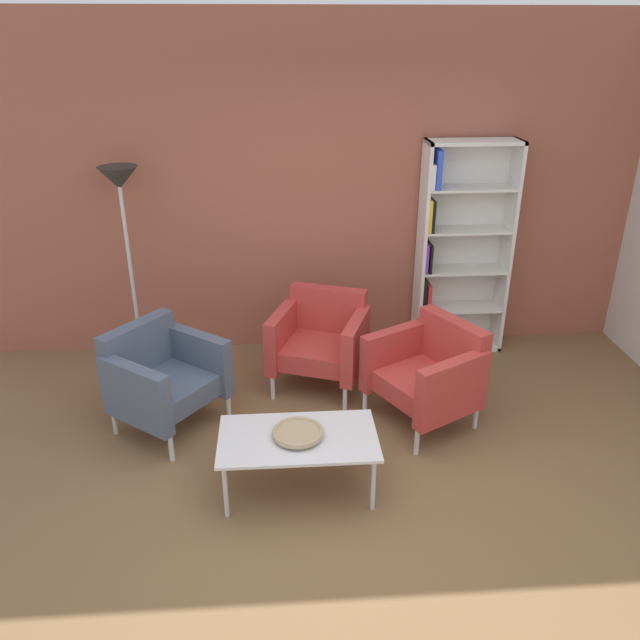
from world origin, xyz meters
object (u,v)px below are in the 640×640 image
at_px(decorative_bowl, 298,432).
at_px(coffee_table_low, 298,441).
at_px(armchair_spare_guest, 162,376).
at_px(floor_lamp_torchiere, 122,203).
at_px(armchair_near_window, 321,339).
at_px(bookshelf_tall, 457,250).
at_px(armchair_by_bookshelf, 429,371).

bearing_deg(decorative_bowl, coffee_table_low, 0.00).
xyz_separation_m(decorative_bowl, armchair_spare_guest, (-0.96, 0.81, -0.02)).
distance_m(decorative_bowl, floor_lamp_torchiere, 2.50).
xyz_separation_m(coffee_table_low, floor_lamp_torchiere, (-1.34, 1.85, 1.08)).
bearing_deg(armchair_near_window, decorative_bowl, -79.78).
bearing_deg(decorative_bowl, floor_lamp_torchiere, 125.93).
height_order(armchair_near_window, armchair_spare_guest, same).
distance_m(bookshelf_tall, armchair_spare_guest, 2.77).
xyz_separation_m(armchair_spare_guest, floor_lamp_torchiere, (-0.38, 1.04, 1.03)).
xyz_separation_m(armchair_near_window, armchair_by_bookshelf, (0.76, -0.60, 0.00)).
bearing_deg(bookshelf_tall, coffee_table_low, -127.36).
relative_size(coffee_table_low, armchair_spare_guest, 1.05).
height_order(coffee_table_low, armchair_by_bookshelf, armchair_by_bookshelf).
bearing_deg(armchair_spare_guest, decorative_bowl, -92.48).
xyz_separation_m(decorative_bowl, armchair_near_window, (0.24, 1.34, -0.02)).
distance_m(armchair_by_bookshelf, floor_lamp_torchiere, 2.79).
distance_m(coffee_table_low, armchair_by_bookshelf, 1.25).
bearing_deg(armchair_spare_guest, armchair_by_bookshelf, -54.50).
height_order(bookshelf_tall, armchair_by_bookshelf, bookshelf_tall).
relative_size(armchair_spare_guest, floor_lamp_torchiere, 0.55).
distance_m(coffee_table_low, armchair_spare_guest, 1.26).
relative_size(decorative_bowl, armchair_near_window, 0.36).
bearing_deg(armchair_near_window, floor_lamp_torchiere, -177.47).
bearing_deg(armchair_near_window, bookshelf_tall, 46.86).
bearing_deg(armchair_near_window, armchair_spare_guest, -135.88).
bearing_deg(bookshelf_tall, armchair_spare_guest, -154.91).
xyz_separation_m(decorative_bowl, armchair_by_bookshelf, (1.00, 0.74, -0.02)).
relative_size(armchair_spare_guest, armchair_by_bookshelf, 1.02).
bearing_deg(decorative_bowl, bookshelf_tall, 52.64).
distance_m(bookshelf_tall, decorative_bowl, 2.52).
height_order(coffee_table_low, armchair_near_window, armchair_near_window).
bearing_deg(floor_lamp_torchiere, bookshelf_tall, 2.29).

